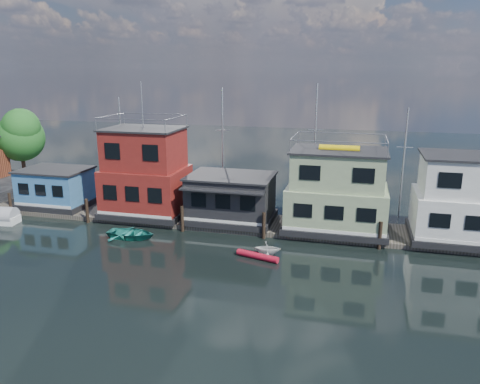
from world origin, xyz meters
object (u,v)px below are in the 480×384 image
(houseboat_green, at_px, (337,192))
(dinghy_white, at_px, (267,248))
(houseboat_red, at_px, (146,174))
(houseboat_dark, at_px, (231,198))
(houseboat_blue, at_px, (56,188))
(houseboat_white, at_px, (469,201))
(dinghy_teal, at_px, (131,233))
(red_kayak, at_px, (257,256))

(houseboat_green, relative_size, dinghy_white, 4.23)
(houseboat_green, bearing_deg, houseboat_red, -180.00)
(houseboat_dark, xyz_separation_m, houseboat_green, (9.00, 0.02, 1.13))
(houseboat_red, distance_m, dinghy_white, 14.28)
(houseboat_blue, relative_size, houseboat_white, 0.76)
(houseboat_red, distance_m, houseboat_white, 27.01)
(houseboat_blue, bearing_deg, houseboat_red, 0.00)
(houseboat_red, relative_size, dinghy_teal, 3.00)
(dinghy_white, bearing_deg, houseboat_red, 56.76)
(houseboat_green, distance_m, houseboat_white, 10.00)
(houseboat_green, bearing_deg, red_kayak, -126.05)
(red_kayak, relative_size, dinghy_white, 1.64)
(houseboat_red, xyz_separation_m, dinghy_white, (12.44, -6.04, -3.58))
(houseboat_white, bearing_deg, houseboat_green, 180.00)
(red_kayak, height_order, dinghy_white, dinghy_white)
(red_kayak, bearing_deg, houseboat_dark, 134.83)
(houseboat_green, height_order, dinghy_teal, houseboat_green)
(houseboat_blue, xyz_separation_m, dinghy_white, (21.94, -6.04, -1.68))
(houseboat_white, relative_size, red_kayak, 2.58)
(houseboat_red, xyz_separation_m, red_kayak, (11.91, -6.99, -3.86))
(houseboat_green, xyz_separation_m, houseboat_white, (10.00, -0.00, -0.01))
(houseboat_dark, distance_m, red_kayak, 8.29)
(houseboat_green, xyz_separation_m, dinghy_white, (-4.56, -6.04, -3.03))
(houseboat_blue, distance_m, dinghy_teal, 12.01)
(dinghy_white, bearing_deg, houseboat_blue, 67.27)
(houseboat_dark, bearing_deg, dinghy_teal, -142.16)
(houseboat_dark, bearing_deg, houseboat_white, 0.06)
(red_kayak, bearing_deg, houseboat_blue, 177.47)
(houseboat_white, xyz_separation_m, red_kayak, (-15.09, -6.99, -3.30))
(houseboat_green, height_order, dinghy_white, houseboat_green)
(red_kayak, xyz_separation_m, dinghy_white, (0.53, 0.96, 0.28))
(houseboat_dark, relative_size, dinghy_white, 3.73)
(houseboat_white, relative_size, dinghy_teal, 2.12)
(houseboat_red, distance_m, houseboat_green, 17.01)
(houseboat_blue, bearing_deg, dinghy_white, -15.39)
(houseboat_dark, xyz_separation_m, houseboat_white, (19.00, 0.02, 1.12))
(red_kayak, bearing_deg, dinghy_white, 76.74)
(dinghy_teal, bearing_deg, houseboat_white, -79.15)
(dinghy_teal, bearing_deg, red_kayak, -99.28)
(houseboat_white, distance_m, dinghy_white, 16.05)
(houseboat_blue, bearing_deg, dinghy_teal, -27.06)
(houseboat_green, relative_size, dinghy_teal, 2.12)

